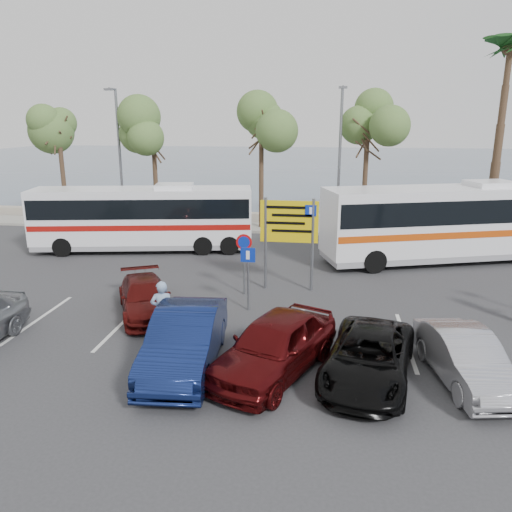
# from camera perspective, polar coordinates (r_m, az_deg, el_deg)

# --- Properties ---
(ground) EXTENTS (120.00, 120.00, 0.00)m
(ground) POSITION_cam_1_polar(r_m,az_deg,el_deg) (16.78, -0.64, -7.21)
(ground) COLOR #313134
(ground) RESTS_ON ground
(kerb_strip) EXTENTS (44.00, 2.40, 0.15)m
(kerb_strip) POSITION_cam_1_polar(r_m,az_deg,el_deg) (30.09, 3.43, 3.14)
(kerb_strip) COLOR gray
(kerb_strip) RESTS_ON ground
(seawall) EXTENTS (48.00, 0.80, 0.60)m
(seawall) POSITION_cam_1_polar(r_m,az_deg,el_deg) (31.99, 3.74, 4.29)
(seawall) COLOR gray
(seawall) RESTS_ON ground
(sea) EXTENTS (140.00, 140.00, 0.00)m
(sea) POSITION_cam_1_polar(r_m,az_deg,el_deg) (75.62, 6.42, 10.42)
(sea) COLOR #415668
(sea) RESTS_ON ground
(tree_far_left) EXTENTS (3.20, 3.20, 7.60)m
(tree_far_left) POSITION_cam_1_polar(r_m,az_deg,el_deg) (33.57, -21.75, 14.15)
(tree_far_left) COLOR #382619
(tree_far_left) RESTS_ON kerb_strip
(tree_left) EXTENTS (3.20, 3.20, 7.20)m
(tree_left) POSITION_cam_1_polar(r_m,az_deg,el_deg) (31.09, -11.72, 14.27)
(tree_left) COLOR #382619
(tree_left) RESTS_ON kerb_strip
(tree_mid) EXTENTS (3.20, 3.20, 8.00)m
(tree_mid) POSITION_cam_1_polar(r_m,az_deg,el_deg) (29.56, 0.63, 15.80)
(tree_mid) COLOR #382619
(tree_mid) RESTS_ON kerb_strip
(tree_right) EXTENTS (3.20, 3.20, 7.40)m
(tree_right) POSITION_cam_1_polar(r_m,az_deg,el_deg) (29.38, 12.69, 14.49)
(tree_right) COLOR #382619
(tree_right) RESTS_ON kerb_strip
(palm_tree) EXTENTS (4.80, 4.80, 11.20)m
(palm_tree) POSITION_cam_1_polar(r_m,az_deg,el_deg) (30.88, 27.05, 20.19)
(palm_tree) COLOR #382619
(palm_tree) RESTS_ON kerb_strip
(street_lamp_left) EXTENTS (0.45, 1.15, 8.01)m
(street_lamp_left) POSITION_cam_1_polar(r_m,az_deg,el_deg) (31.43, -15.39, 11.49)
(street_lamp_left) COLOR slate
(street_lamp_left) RESTS_ON kerb_strip
(street_lamp_right) EXTENTS (0.45, 1.15, 8.01)m
(street_lamp_right) POSITION_cam_1_polar(r_m,az_deg,el_deg) (28.89, 9.55, 11.52)
(street_lamp_right) COLOR slate
(street_lamp_right) RESTS_ON kerb_strip
(direction_sign) EXTENTS (2.20, 0.12, 3.60)m
(direction_sign) POSITION_cam_1_polar(r_m,az_deg,el_deg) (18.99, 3.81, 3.14)
(direction_sign) COLOR slate
(direction_sign) RESTS_ON ground
(sign_no_stop) EXTENTS (0.60, 0.08, 2.35)m
(sign_no_stop) POSITION_cam_1_polar(r_m,az_deg,el_deg) (18.59, -1.36, 0.19)
(sign_no_stop) COLOR slate
(sign_no_stop) RESTS_ON ground
(sign_parking) EXTENTS (0.50, 0.07, 2.25)m
(sign_parking) POSITION_cam_1_polar(r_m,az_deg,el_deg) (17.05, -0.92, -1.59)
(sign_parking) COLOR slate
(sign_parking) RESTS_ON ground
(lane_markings) EXTENTS (12.02, 4.20, 0.01)m
(lane_markings) POSITION_cam_1_polar(r_m,az_deg,el_deg) (16.08, -5.25, -8.30)
(lane_markings) COLOR silver
(lane_markings) RESTS_ON ground
(coach_bus_left) EXTENTS (11.01, 4.22, 3.36)m
(coach_bus_left) POSITION_cam_1_polar(r_m,az_deg,el_deg) (25.65, -12.76, 4.02)
(coach_bus_left) COLOR white
(coach_bus_left) RESTS_ON ground
(coach_bus_right) EXTENTS (12.10, 6.14, 3.71)m
(coach_bus_right) POSITION_cam_1_polar(r_m,az_deg,el_deg) (24.73, 21.42, 3.31)
(coach_bus_right) COLOR white
(coach_bus_right) RESTS_ON ground
(car_blue) EXTENTS (2.03, 4.90, 1.58)m
(car_blue) POSITION_cam_1_polar(r_m,az_deg,el_deg) (13.58, -8.09, -9.41)
(car_blue) COLOR #101C4C
(car_blue) RESTS_ON ground
(car_maroon) EXTENTS (3.23, 4.36, 1.17)m
(car_maroon) POSITION_cam_1_polar(r_m,az_deg,el_deg) (17.43, -12.54, -4.65)
(car_maroon) COLOR #4F0F0D
(car_maroon) RESTS_ON ground
(car_red) EXTENTS (3.54, 4.96, 1.57)m
(car_red) POSITION_cam_1_polar(r_m,az_deg,el_deg) (13.15, 2.17, -10.14)
(car_red) COLOR #490A0B
(car_red) RESTS_ON ground
(suv_black) EXTENTS (2.91, 4.76, 1.23)m
(suv_black) POSITION_cam_1_polar(r_m,az_deg,el_deg) (13.23, 12.76, -11.19)
(suv_black) COLOR black
(suv_black) RESTS_ON ground
(car_silver_b) EXTENTS (2.08, 4.13, 1.30)m
(car_silver_b) POSITION_cam_1_polar(r_m,az_deg,el_deg) (13.84, 22.82, -10.69)
(car_silver_b) COLOR #9B9BA1
(car_silver_b) RESTS_ON ground
(pedestrian_near) EXTENTS (0.77, 0.61, 1.88)m
(pedestrian_near) POSITION_cam_1_polar(r_m,az_deg,el_deg) (15.16, -10.64, -6.21)
(pedestrian_near) COLOR #8099BA
(pedestrian_near) RESTS_ON ground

